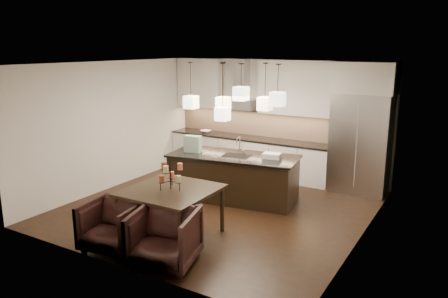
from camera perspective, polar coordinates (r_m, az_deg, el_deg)
The scene contains 37 objects.
floor at distance 8.70m, azimuth -0.68°, elevation -7.72°, with size 5.50×5.50×0.02m, color black.
ceiling at distance 8.12m, azimuth -0.73°, elevation 11.18°, with size 5.50×5.50×0.02m, color white.
wall_back at distance 10.71m, azimuth 7.02°, elevation 4.02°, with size 5.50×0.02×2.80m, color silver.
wall_front at distance 6.18m, azimuth -14.16°, elevation -3.19°, with size 5.50×0.02×2.80m, color silver.
wall_left at distance 9.99m, azimuth -14.37°, elevation 3.03°, with size 0.02×5.50×2.80m, color silver.
wall_right at distance 7.29m, azimuth 18.16°, elevation -0.95°, with size 0.02×5.50×2.80m, color silver.
refrigerator at distance 9.76m, azimuth 17.39°, elevation 0.66°, with size 1.20×0.72×2.15m, color #B7B7BA.
fridge_panel at distance 9.57m, azimuth 17.98°, elevation 8.86°, with size 1.26×0.72×0.65m, color silver.
lower_cabinets at distance 10.88m, azimuth 3.16°, elevation -0.92°, with size 4.21×0.62×0.88m, color silver.
countertop at distance 10.77m, azimuth 3.20°, elevation 1.45°, with size 4.21×0.66×0.04m, color black.
backsplash at distance 10.97m, azimuth 3.94°, elevation 3.44°, with size 4.21×0.02×0.63m, color tan.
upper_cab_left at distance 11.45m, azimuth -3.03°, elevation 8.61°, with size 1.25×0.35×1.25m, color silver.
upper_cab_right at distance 10.23m, azimuth 9.57°, elevation 7.88°, with size 1.86×0.35×1.25m, color silver.
hood_canopy at distance 10.82m, azimuth 1.96°, elevation 5.92°, with size 0.90×0.52×0.24m, color #B7B7BA.
hood_chimney at distance 10.85m, azimuth 2.27°, elevation 9.13°, with size 0.30×0.28×0.96m, color #B7B7BA.
fruit_bowl at distance 11.32m, azimuth -2.41°, elevation 2.31°, with size 0.26×0.26×0.06m, color silver.
island_body at distance 9.05m, azimuth 1.22°, elevation -3.80°, with size 2.55×1.02×0.90m, color black.
island_top at distance 8.92m, azimuth 1.23°, elevation -0.92°, with size 2.63×1.10×0.04m, color black.
faucet at distance 8.93m, azimuth 2.08°, elevation 0.50°, with size 0.10×0.24×0.39m, color silver, non-canonical shape.
tote_bag at distance 9.16m, azimuth -4.09°, elevation 0.67°, with size 0.35×0.18×0.35m, color #194D39.
food_container at distance 8.71m, azimuth 6.29°, elevation -0.88°, with size 0.35×0.24×0.10m, color silver.
dining_table at distance 7.35m, azimuth -6.87°, elevation -8.29°, with size 1.39×1.39×0.83m, color black, non-canonical shape.
candelabra at distance 7.14m, azimuth -7.02°, elevation -3.36°, with size 0.40×0.40×0.49m, color black, non-canonical shape.
candle_a at distance 7.06m, azimuth -5.99°, elevation -3.91°, with size 0.08×0.08×0.11m, color beige.
candle_b at distance 7.30m, azimuth -6.87°, elevation -3.36°, with size 0.08×0.08×0.11m, color #E4613D.
candle_c at distance 7.10m, azimuth -8.15°, elevation -3.89°, with size 0.08×0.08×0.11m, color brown.
candle_d at distance 7.11m, azimuth -5.77°, elevation -2.29°, with size 0.08×0.08×0.11m, color #E4613D.
candle_e at distance 7.20m, azimuth -7.86°, elevation -2.14°, with size 0.08×0.08×0.11m, color brown.
candle_f at distance 6.98m, azimuth -7.61°, elevation -2.64°, with size 0.08×0.08×0.11m, color beige.
armchair_left at distance 7.09m, azimuth -14.28°, elevation -9.67°, with size 0.84×0.87×0.79m, color black.
armchair_right at distance 6.47m, azimuth -7.78°, elevation -11.44°, with size 0.89×0.92×0.83m, color black.
pendant_a at distance 8.95m, azimuth -4.34°, elevation 6.12°, with size 0.24×0.24×0.26m, color beige.
pendant_b at distance 8.96m, azimuth -0.10°, elevation 5.98°, with size 0.24×0.24×0.26m, color beige.
pendant_c at distance 8.29m, azimuth 2.23°, elevation 7.24°, with size 0.24×0.24×0.26m, color beige.
pendant_d at distance 8.60m, azimuth 5.35°, elevation 5.91°, with size 0.24×0.24×0.26m, color beige.
pendant_e at distance 8.11m, azimuth 7.00°, elevation 6.48°, with size 0.24×0.24×0.26m, color beige.
pendant_f at distance 8.55m, azimuth -0.19°, elevation 4.59°, with size 0.24×0.24×0.26m, color beige.
Camera 1 is at (4.23, -6.93, 3.12)m, focal length 35.00 mm.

